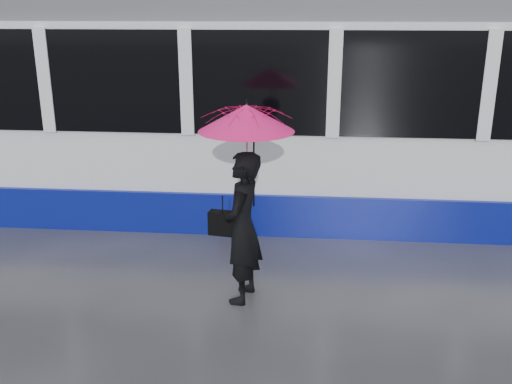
# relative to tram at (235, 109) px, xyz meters

# --- Properties ---
(ground) EXTENTS (90.00, 90.00, 0.00)m
(ground) POSITION_rel_tram_xyz_m (0.65, -2.50, -1.64)
(ground) COLOR #27272B
(ground) RESTS_ON ground
(rails) EXTENTS (34.00, 1.51, 0.02)m
(rails) POSITION_rel_tram_xyz_m (0.65, -0.00, -1.63)
(rails) COLOR #3F3D38
(rails) RESTS_ON ground
(tram) EXTENTS (26.00, 2.56, 3.35)m
(tram) POSITION_rel_tram_xyz_m (0.00, 0.00, 0.00)
(tram) COLOR white
(tram) RESTS_ON ground
(woman) EXTENTS (0.51, 0.69, 1.73)m
(woman) POSITION_rel_tram_xyz_m (0.48, -3.13, -0.77)
(woman) COLOR black
(woman) RESTS_ON ground
(umbrella) EXTENTS (1.17, 1.17, 1.17)m
(umbrella) POSITION_rel_tram_xyz_m (0.53, -3.13, 0.25)
(umbrella) COLOR #F91556
(umbrella) RESTS_ON ground
(handbag) EXTENTS (0.33, 0.18, 0.45)m
(handbag) POSITION_rel_tram_xyz_m (0.26, -3.11, -0.73)
(handbag) COLOR black
(handbag) RESTS_ON ground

